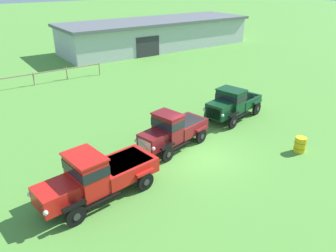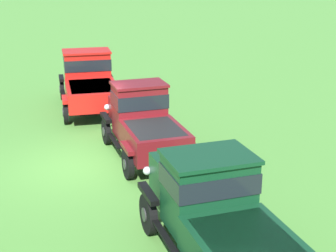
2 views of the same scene
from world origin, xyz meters
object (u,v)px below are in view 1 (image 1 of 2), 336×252
at_px(vintage_truck_foreground_near, 96,175).
at_px(vintage_truck_midrow_center, 232,103).
at_px(farm_shed, 157,34).
at_px(vintage_truck_second_in_line, 172,130).
at_px(oil_drum_beside_row, 300,145).

xyz_separation_m(vintage_truck_foreground_near, vintage_truck_midrow_center, (11.32, 2.99, -0.00)).
distance_m(farm_shed, vintage_truck_midrow_center, 25.00).
distance_m(farm_shed, vintage_truck_second_in_line, 28.59).
height_order(vintage_truck_midrow_center, oil_drum_beside_row, vintage_truck_midrow_center).
relative_size(farm_shed, vintage_truck_foreground_near, 4.52).
relative_size(farm_shed, oil_drum_beside_row, 29.20).
xyz_separation_m(vintage_truck_second_in_line, oil_drum_beside_row, (5.58, -4.57, -0.66)).
height_order(vintage_truck_foreground_near, vintage_truck_second_in_line, vintage_truck_foreground_near).
height_order(farm_shed, vintage_truck_foreground_near, farm_shed).
height_order(farm_shed, vintage_truck_second_in_line, farm_shed).
bearing_deg(vintage_truck_foreground_near, oil_drum_beside_row, -13.61).
height_order(vintage_truck_foreground_near, vintage_truck_midrow_center, vintage_truck_foreground_near).
bearing_deg(vintage_truck_foreground_near, farm_shed, 52.28).
xyz_separation_m(farm_shed, vintage_truck_second_in_line, (-14.88, -24.40, -0.79)).
distance_m(vintage_truck_midrow_center, oil_drum_beside_row, 5.71).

